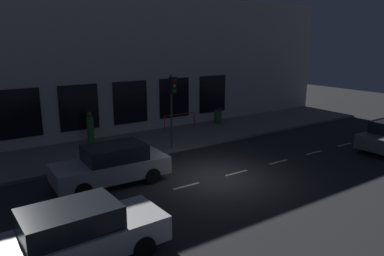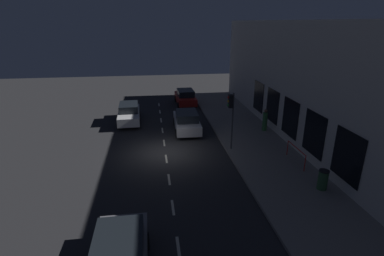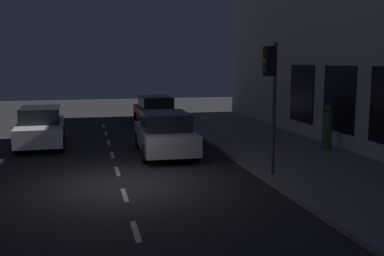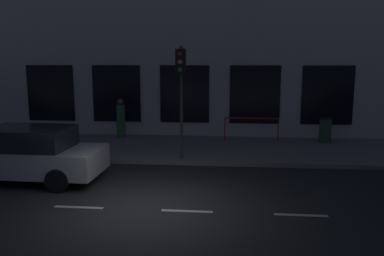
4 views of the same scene
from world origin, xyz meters
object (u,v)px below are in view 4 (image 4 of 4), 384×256
parked_car_2 (26,154)px  traffic_light (181,76)px  pedestrian_0 (121,119)px  trash_bin (325,130)px

parked_car_2 → traffic_light: bearing=-60.0°
traffic_light → parked_car_2: 5.29m
parked_car_2 → pedestrian_0: 6.05m
parked_car_2 → trash_bin: (5.66, -9.76, -0.12)m
parked_car_2 → trash_bin: size_ratio=4.34×
traffic_light → pedestrian_0: traffic_light is taller
pedestrian_0 → trash_bin: size_ratio=1.62×
traffic_light → trash_bin: size_ratio=3.63×
pedestrian_0 → trash_bin: (-0.28, -8.59, -0.26)m
traffic_light → pedestrian_0: bearing=40.4°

